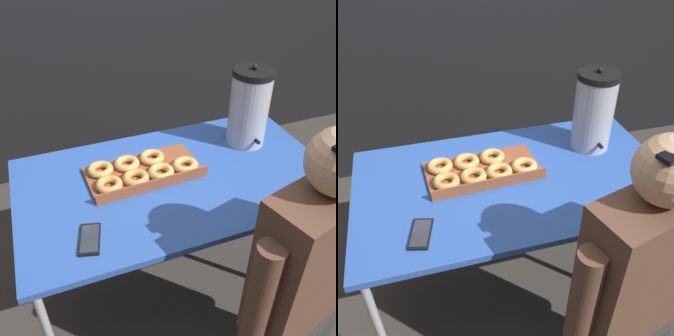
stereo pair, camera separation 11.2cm
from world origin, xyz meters
TOP-DOWN VIEW (x-y plane):
  - ground_plane at (0.00, 0.00)m, footprint 12.00×12.00m
  - folding_table at (0.00, 0.00)m, footprint 1.38×0.79m
  - donut_box at (-0.14, 0.07)m, footprint 0.51×0.29m
  - coffee_urn at (0.43, 0.15)m, footprint 0.19×0.22m
  - cell_phone at (-0.43, -0.23)m, footprint 0.11×0.16m
  - person_seated at (0.25, -0.60)m, footprint 0.53×0.30m

SIDE VIEW (x-z plane):
  - ground_plane at x=0.00m, z-range 0.00..0.00m
  - person_seated at x=0.25m, z-range -0.03..1.24m
  - folding_table at x=0.00m, z-range 0.33..1.08m
  - cell_phone at x=-0.43m, z-range 0.75..0.76m
  - donut_box at x=-0.14m, z-range 0.74..0.80m
  - coffee_urn at x=0.43m, z-range 0.74..1.14m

